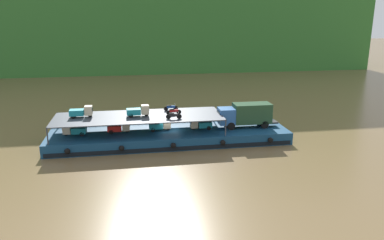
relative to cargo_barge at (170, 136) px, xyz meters
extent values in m
plane|color=brown|center=(0.00, 0.03, -0.75)|extent=(400.00, 400.00, 0.00)
cube|color=navy|center=(0.00, 0.03, 0.00)|extent=(29.83, 7.68, 1.50)
cube|color=black|center=(0.00, -3.83, -0.40)|extent=(29.23, 0.06, 0.50)
sphere|color=black|center=(-11.93, -4.01, 0.10)|extent=(0.64, 0.64, 0.64)
sphere|color=black|center=(-5.97, -4.01, 0.10)|extent=(0.64, 0.64, 0.64)
sphere|color=black|center=(0.00, -4.01, 0.10)|extent=(0.64, 0.64, 0.64)
sphere|color=black|center=(5.97, -4.01, 0.10)|extent=(0.64, 0.64, 0.64)
sphere|color=black|center=(11.93, -4.01, 0.10)|extent=(0.64, 0.64, 0.64)
cube|color=#285BA3|center=(7.31, -0.18, 2.35)|extent=(2.03, 2.21, 2.00)
cube|color=#192833|center=(6.28, -0.17, 2.70)|extent=(0.08, 1.84, 0.60)
cube|color=#234228|center=(10.71, -0.22, 2.60)|extent=(4.83, 2.36, 2.50)
cube|color=black|center=(10.71, -0.22, 1.30)|extent=(6.82, 1.47, 0.20)
cylinder|color=black|center=(7.73, 0.83, 1.25)|extent=(1.00, 0.29, 1.00)
cylinder|color=black|center=(7.70, -1.19, 1.25)|extent=(1.00, 0.29, 1.00)
cylinder|color=black|center=(12.17, 0.77, 1.25)|extent=(1.00, 0.29, 1.00)
cylinder|color=black|center=(12.14, -1.25, 1.25)|extent=(1.00, 0.29, 1.00)
cylinder|color=#383D47|center=(6.43, 3.38, 1.75)|extent=(0.16, 0.16, 2.00)
cylinder|color=#383D47|center=(6.43, -3.33, 1.75)|extent=(0.16, 0.16, 2.00)
cylinder|color=#383D47|center=(-14.03, 3.38, 1.75)|extent=(0.16, 0.16, 2.00)
cylinder|color=#383D47|center=(-14.03, -3.33, 1.75)|extent=(0.16, 0.16, 2.00)
cube|color=#383D47|center=(-3.80, 0.03, 2.70)|extent=(20.63, 6.88, 0.10)
cube|color=teal|center=(-11.00, -0.27, 1.38)|extent=(1.75, 1.28, 0.70)
cube|color=beige|center=(-12.40, -0.21, 1.58)|extent=(0.94, 1.04, 1.10)
cube|color=#19232D|center=(-12.87, -0.18, 1.69)|extent=(0.08, 0.85, 0.38)
cylinder|color=black|center=(-12.55, -0.20, 1.03)|extent=(0.57, 0.17, 0.56)
cylinder|color=black|center=(-10.58, 0.24, 1.03)|extent=(0.57, 0.17, 0.56)
cylinder|color=black|center=(-10.63, -0.82, 1.03)|extent=(0.57, 0.17, 0.56)
cube|color=red|center=(-6.81, -0.01, 1.38)|extent=(1.72, 1.23, 0.70)
cube|color=beige|center=(-5.41, 0.01, 1.58)|extent=(0.92, 1.01, 1.10)
cube|color=#19232D|center=(-4.94, 0.02, 1.69)|extent=(0.05, 0.85, 0.38)
cylinder|color=black|center=(-5.26, 0.02, 1.03)|extent=(0.56, 0.15, 0.56)
cylinder|color=black|center=(-7.21, -0.54, 1.03)|extent=(0.56, 0.15, 0.56)
cylinder|color=black|center=(-7.22, 0.52, 1.03)|extent=(0.56, 0.15, 0.56)
cube|color=teal|center=(-1.70, 0.16, 1.38)|extent=(1.71, 1.21, 0.70)
cube|color=#C6B793|center=(-0.30, 0.15, 1.58)|extent=(0.91, 1.00, 1.10)
cube|color=#19232D|center=(0.17, 0.15, 1.69)|extent=(0.04, 0.85, 0.38)
cylinder|color=black|center=(-0.15, 0.15, 1.03)|extent=(0.56, 0.14, 0.56)
cylinder|color=black|center=(-2.10, -0.37, 1.03)|extent=(0.56, 0.14, 0.56)
cylinder|color=black|center=(-2.09, 0.69, 1.03)|extent=(0.56, 0.14, 0.56)
cube|color=teal|center=(4.50, -0.24, 1.38)|extent=(1.71, 1.21, 0.70)
cube|color=beige|center=(3.10, -0.25, 1.58)|extent=(0.91, 1.01, 1.10)
cube|color=#19232D|center=(2.63, -0.25, 1.69)|extent=(0.05, 0.85, 0.38)
cylinder|color=black|center=(2.95, -0.25, 1.03)|extent=(0.56, 0.14, 0.56)
cylinder|color=black|center=(4.90, 0.29, 1.03)|extent=(0.56, 0.14, 0.56)
cylinder|color=black|center=(4.91, -0.77, 1.03)|extent=(0.56, 0.14, 0.56)
cube|color=teal|center=(-11.23, 0.65, 3.38)|extent=(1.71, 1.21, 0.70)
cube|color=beige|center=(-9.83, 0.65, 3.58)|extent=(0.90, 1.00, 1.10)
cube|color=#19232D|center=(-9.36, 0.65, 3.69)|extent=(0.04, 0.85, 0.38)
cylinder|color=black|center=(-9.68, 0.65, 3.03)|extent=(0.56, 0.14, 0.56)
cylinder|color=black|center=(-11.63, 0.13, 3.03)|extent=(0.56, 0.14, 0.56)
cylinder|color=black|center=(-11.62, 1.19, 3.03)|extent=(0.56, 0.14, 0.56)
cube|color=teal|center=(-4.38, -0.09, 3.38)|extent=(1.74, 1.25, 0.70)
cube|color=#C6B793|center=(-2.98, -0.04, 3.58)|extent=(0.93, 1.03, 1.10)
cube|color=#19232D|center=(-2.51, -0.02, 3.69)|extent=(0.07, 0.85, 0.38)
cylinder|color=black|center=(-2.83, -0.04, 3.03)|extent=(0.56, 0.16, 0.56)
cylinder|color=black|center=(-4.77, -0.63, 3.03)|extent=(0.56, 0.16, 0.56)
cylinder|color=black|center=(-4.80, 0.43, 3.03)|extent=(0.56, 0.16, 0.56)
cylinder|color=black|center=(0.98, -2.09, 3.05)|extent=(0.61, 0.15, 0.60)
cylinder|color=black|center=(-0.31, -1.99, 3.05)|extent=(0.61, 0.15, 0.60)
cube|color=black|center=(0.33, -2.04, 3.27)|extent=(1.11, 0.29, 0.28)
cube|color=black|center=(0.08, -2.02, 3.45)|extent=(0.61, 0.25, 0.12)
cylinder|color=#B2B2B7|center=(0.88, -2.08, 3.60)|extent=(0.08, 0.55, 0.04)
cylinder|color=black|center=(1.23, 0.10, 3.05)|extent=(0.61, 0.17, 0.60)
cylinder|color=black|center=(-0.06, -0.05, 3.05)|extent=(0.61, 0.17, 0.60)
cube|color=#B21919|center=(0.58, 0.03, 3.27)|extent=(1.12, 0.32, 0.28)
cube|color=black|center=(0.33, 0.00, 3.45)|extent=(0.62, 0.26, 0.12)
cylinder|color=#B2B2B7|center=(1.13, 0.09, 3.60)|extent=(0.10, 0.55, 0.04)
cylinder|color=black|center=(1.09, 2.17, 3.05)|extent=(0.61, 0.17, 0.60)
cylinder|color=black|center=(-0.20, 2.01, 3.05)|extent=(0.61, 0.17, 0.60)
cube|color=#1E4C99|center=(0.44, 2.09, 3.27)|extent=(1.12, 0.33, 0.28)
cube|color=black|center=(0.19, 2.06, 3.45)|extent=(0.62, 0.27, 0.12)
cylinder|color=#B2B2B7|center=(0.99, 2.16, 3.60)|extent=(0.11, 0.55, 0.04)
camera|label=1|loc=(-4.70, -45.49, 14.76)|focal=35.32mm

